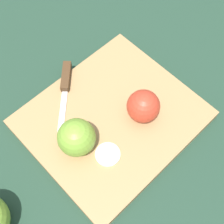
% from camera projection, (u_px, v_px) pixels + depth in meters
% --- Properties ---
extents(ground_plane, '(4.00, 4.00, 0.00)m').
position_uv_depth(ground_plane, '(112.00, 121.00, 0.66)').
color(ground_plane, '#1E3828').
extents(cutting_board, '(0.36, 0.32, 0.02)m').
position_uv_depth(cutting_board, '(112.00, 119.00, 0.65)').
color(cutting_board, '#A37A4C').
rests_on(cutting_board, ground_plane).
extents(apple_half_left, '(0.07, 0.07, 0.07)m').
position_uv_depth(apple_half_left, '(143.00, 106.00, 0.61)').
color(apple_half_left, red).
rests_on(apple_half_left, cutting_board).
extents(apple_half_right, '(0.07, 0.07, 0.07)m').
position_uv_depth(apple_half_right, '(77.00, 138.00, 0.58)').
color(apple_half_right, olive).
rests_on(apple_half_right, cutting_board).
extents(knife, '(0.12, 0.14, 0.02)m').
position_uv_depth(knife, '(66.00, 81.00, 0.67)').
color(knife, silver).
rests_on(knife, cutting_board).
extents(apple_slice, '(0.05, 0.05, 0.00)m').
position_uv_depth(apple_slice, '(108.00, 154.00, 0.60)').
color(apple_slice, beige).
rests_on(apple_slice, cutting_board).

